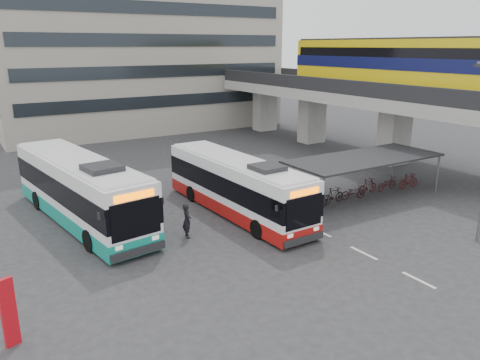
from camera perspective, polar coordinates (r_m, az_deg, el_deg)
ground at (r=22.79m, az=4.94°, el=-7.55°), size 120.00×120.00×0.00m
viaduct at (r=40.17m, az=16.18°, el=11.37°), size 8.00×32.00×9.68m
bike_shelter at (r=29.81m, az=14.72°, el=0.64°), size 10.00×4.00×2.54m
office_block at (r=55.95m, az=-12.96°, el=19.19°), size 30.00×15.00×25.00m
road_markings at (r=22.30m, az=14.84°, el=-8.60°), size 0.15×7.60×0.01m
bus_main at (r=26.06m, az=-0.44°, el=-0.74°), size 2.86×11.49×3.37m
bus_teal at (r=26.20m, az=-18.87°, el=-1.18°), size 4.42×12.82×3.72m
pedestrian at (r=23.08m, az=-6.50°, el=-4.92°), size 0.51×0.70×1.76m
sign_totem_south at (r=16.65m, az=-26.37°, el=-14.15°), size 0.49×0.29×2.31m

